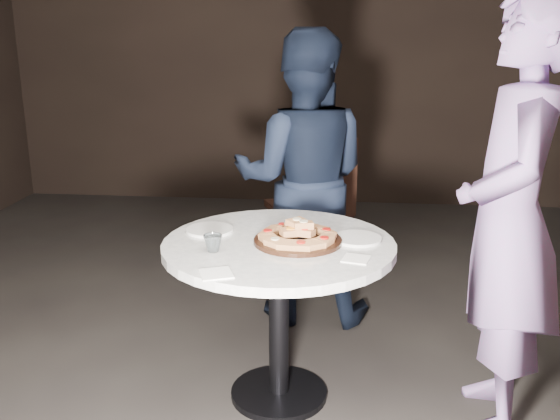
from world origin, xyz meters
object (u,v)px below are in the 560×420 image
at_px(serving_board, 298,241).
at_px(diner_navy, 303,179).
at_px(water_glass, 213,243).
at_px(chair_far, 313,201).
at_px(table, 279,272).
at_px(focaccia_pile, 298,233).
at_px(diner_teal, 510,222).

relative_size(serving_board, diner_navy, 0.23).
xyz_separation_m(water_glass, chair_far, (0.35, 1.51, -0.22)).
bearing_deg(table, focaccia_pile, -2.52).
distance_m(table, diner_teal, 0.99).
height_order(serving_board, water_glass, water_glass).
bearing_deg(diner_teal, water_glass, -79.83).
bearing_deg(water_glass, chair_far, 77.08).
distance_m(water_glass, chair_far, 1.56).
relative_size(water_glass, diner_navy, 0.05).
height_order(table, diner_navy, diner_navy).
distance_m(table, chair_far, 1.36).
bearing_deg(focaccia_pile, chair_far, 89.96).
height_order(serving_board, diner_teal, diner_teal).
xyz_separation_m(chair_far, diner_navy, (-0.04, -0.46, 0.25)).
height_order(water_glass, chair_far, chair_far).
xyz_separation_m(focaccia_pile, water_glass, (-0.35, -0.15, -0.01)).
xyz_separation_m(table, water_glass, (-0.26, -0.15, 0.18)).
bearing_deg(diner_navy, diner_teal, 132.88).
xyz_separation_m(diner_navy, diner_teal, (0.90, -0.98, 0.08)).
distance_m(serving_board, diner_teal, 0.88).
distance_m(table, focaccia_pile, 0.20).
height_order(serving_board, chair_far, chair_far).
distance_m(serving_board, diner_navy, 0.90).
bearing_deg(focaccia_pile, table, 177.48).
bearing_deg(table, water_glass, -150.05).
bearing_deg(chair_far, diner_teal, 97.03).
distance_m(chair_far, diner_navy, 0.53).
xyz_separation_m(water_glass, diner_navy, (0.30, 1.05, 0.03)).
bearing_deg(diner_navy, table, 87.47).
relative_size(serving_board, water_glass, 4.89).
bearing_deg(serving_board, chair_far, 89.92).
bearing_deg(table, diner_teal, -5.06).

